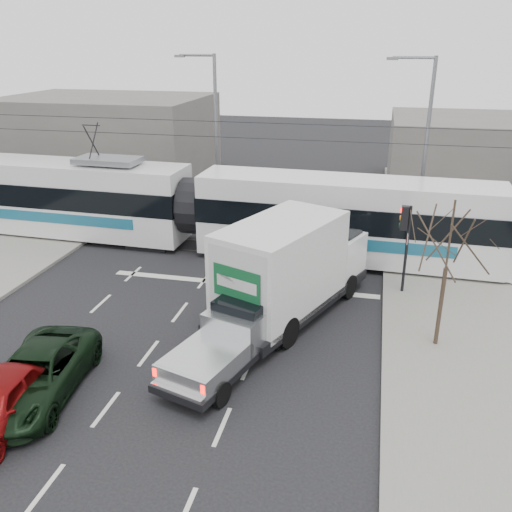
% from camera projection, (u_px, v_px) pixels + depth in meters
% --- Properties ---
extents(ground, '(120.00, 120.00, 0.00)m').
position_uv_depth(ground, '(197.00, 359.00, 17.60)').
color(ground, black).
rests_on(ground, ground).
extents(sidewalk_right, '(6.00, 60.00, 0.15)m').
position_uv_depth(sidewalk_right, '(492.00, 394.00, 15.73)').
color(sidewalk_right, gray).
rests_on(sidewalk_right, ground).
extents(rails, '(60.00, 1.60, 0.03)m').
position_uv_depth(rails, '(262.00, 251.00, 26.66)').
color(rails, '#33302D').
rests_on(rails, ground).
extents(building_left, '(14.00, 10.00, 6.00)m').
position_uv_depth(building_left, '(108.00, 139.00, 39.29)').
color(building_left, slate).
rests_on(building_left, ground).
extents(building_right, '(12.00, 10.00, 5.00)m').
position_uv_depth(building_right, '(482.00, 156.00, 35.97)').
color(building_right, slate).
rests_on(building_right, ground).
extents(bare_tree, '(2.40, 2.40, 5.00)m').
position_uv_depth(bare_tree, '(450.00, 242.00, 16.91)').
color(bare_tree, '#47382B').
rests_on(bare_tree, ground).
extents(traffic_signal, '(0.44, 0.44, 3.60)m').
position_uv_depth(traffic_signal, '(405.00, 231.00, 21.15)').
color(traffic_signal, black).
rests_on(traffic_signal, ground).
extents(street_lamp_near, '(2.38, 0.25, 9.00)m').
position_uv_depth(street_lamp_near, '(423.00, 139.00, 26.90)').
color(street_lamp_near, slate).
rests_on(street_lamp_near, ground).
extents(street_lamp_far, '(2.38, 0.25, 9.00)m').
position_uv_depth(street_lamp_far, '(213.00, 126.00, 31.06)').
color(street_lamp_far, slate).
rests_on(street_lamp_far, ground).
extents(catenary, '(60.00, 0.20, 7.00)m').
position_uv_depth(catenary, '(262.00, 174.00, 25.23)').
color(catenary, black).
rests_on(catenary, ground).
extents(tram, '(28.60, 3.80, 5.82)m').
position_uv_depth(tram, '(193.00, 207.00, 26.49)').
color(tram, white).
rests_on(tram, ground).
extents(silver_pickup, '(3.39, 5.78, 1.99)m').
position_uv_depth(silver_pickup, '(234.00, 335.00, 17.12)').
color(silver_pickup, black).
rests_on(silver_pickup, ground).
extents(box_truck, '(5.35, 8.06, 3.82)m').
position_uv_depth(box_truck, '(291.00, 268.00, 19.83)').
color(box_truck, black).
rests_on(box_truck, ground).
extents(navy_pickup, '(2.33, 5.07, 2.07)m').
position_uv_depth(navy_pickup, '(318.00, 257.00, 23.18)').
color(navy_pickup, black).
rests_on(navy_pickup, ground).
extents(green_car, '(2.90, 5.25, 1.39)m').
position_uv_depth(green_car, '(36.00, 375.00, 15.57)').
color(green_car, black).
rests_on(green_car, ground).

